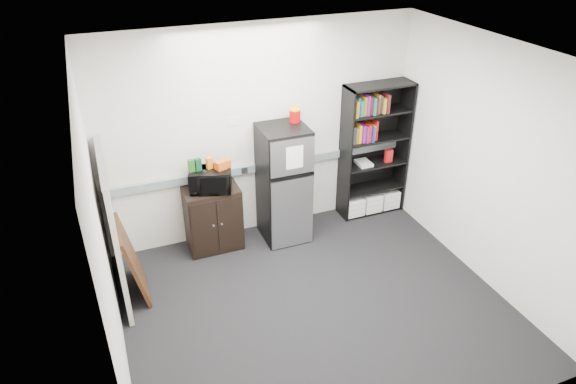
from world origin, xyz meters
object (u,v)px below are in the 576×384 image
at_px(cubicle_partition, 114,228).
at_px(refrigerator, 284,184).
at_px(microwave, 210,180).
at_px(bookshelf, 374,152).
at_px(cabinet, 213,218).

bearing_deg(cubicle_partition, refrigerator, 9.33).
bearing_deg(microwave, bookshelf, 19.41).
height_order(cubicle_partition, microwave, cubicle_partition).
xyz_separation_m(bookshelf, cabinet, (-2.26, -0.06, -0.50)).
xyz_separation_m(microwave, refrigerator, (0.91, -0.06, -0.21)).
distance_m(cubicle_partition, cabinet, 1.30).
bearing_deg(bookshelf, cabinet, -178.37).
xyz_separation_m(bookshelf, refrigerator, (-1.35, -0.14, -0.15)).
distance_m(cabinet, microwave, 0.55).
bearing_deg(bookshelf, microwave, -177.97).
xyz_separation_m(cabinet, microwave, (-0.00, -0.02, 0.55)).
distance_m(microwave, refrigerator, 0.94).
bearing_deg(cabinet, cubicle_partition, -160.12).
distance_m(bookshelf, microwave, 2.27).
bearing_deg(cubicle_partition, cabinet, 19.88).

